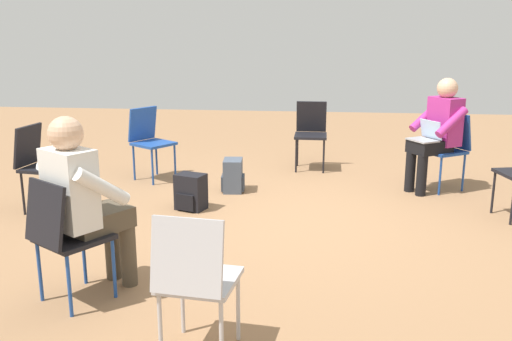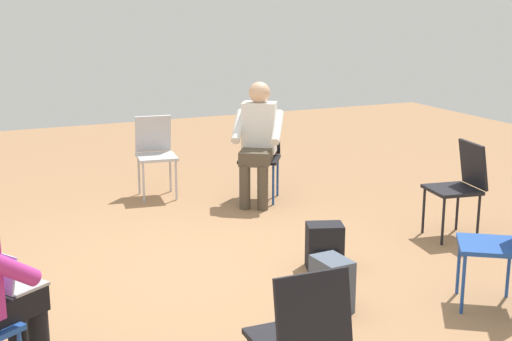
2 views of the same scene
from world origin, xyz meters
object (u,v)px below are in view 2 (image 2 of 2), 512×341
at_px(chair_northeast, 501,238).
at_px(chair_north, 460,182).
at_px(chair_east, 302,336).
at_px(chair_west, 155,150).
at_px(chair_northwest, 260,152).
at_px(backpack_near_laptop_user, 332,287).
at_px(person_in_white, 258,136).
at_px(backpack_by_empty_chair, 324,249).

height_order(chair_northeast, chair_north, same).
xyz_separation_m(chair_northeast, chair_east, (0.72, -1.89, 0.00)).
xyz_separation_m(chair_west, chair_east, (4.41, -0.55, 0.00)).
height_order(chair_north, chair_east, same).
distance_m(chair_northwest, backpack_near_laptop_user, 2.82).
height_order(chair_northeast, person_in_white, person_in_white).
distance_m(chair_northwest, chair_north, 2.14).
height_order(person_in_white, backpack_by_empty_chair, person_in_white).
bearing_deg(chair_north, chair_northwest, 38.74).
bearing_deg(backpack_near_laptop_user, chair_east, -35.97).
bearing_deg(chair_west, backpack_near_laptop_user, 101.90).
xyz_separation_m(chair_northwest, chair_east, (3.86, -1.53, 0.00)).
relative_size(chair_west, chair_east, 1.00).
relative_size(chair_east, backpack_by_empty_chair, 2.36).
bearing_deg(person_in_white, chair_west, -4.78).
relative_size(person_in_white, backpack_near_laptop_user, 3.44).
bearing_deg(chair_northeast, person_in_white, 43.10).
relative_size(chair_west, chair_northwest, 1.00).
bearing_deg(person_in_white, backpack_near_laptop_user, 109.88).
distance_m(chair_northeast, chair_north, 1.47).
xyz_separation_m(chair_east, backpack_near_laptop_user, (-1.15, 0.83, -0.34)).
bearing_deg(chair_east, person_in_white, 69.55).
height_order(chair_north, backpack_by_empty_chair, chair_north).
height_order(person_in_white, backpack_near_laptop_user, person_in_white).
height_order(chair_west, chair_northeast, same).
bearing_deg(chair_east, chair_northeast, 21.55).
bearing_deg(person_in_white, chair_east, 101.98).
height_order(chair_north, person_in_white, person_in_white).
bearing_deg(chair_west, chair_northwest, 157.66).
xyz_separation_m(chair_west, chair_northwest, (0.55, 0.98, 0.00)).
height_order(chair_northwest, backpack_near_laptop_user, chair_northwest).
xyz_separation_m(chair_west, person_in_white, (0.69, 0.88, 0.20)).
height_order(chair_northeast, chair_northwest, same).
bearing_deg(backpack_near_laptop_user, backpack_by_empty_chair, 154.39).
distance_m(chair_north, person_in_white, 2.08).
distance_m(chair_west, backpack_by_empty_chair, 2.68).
distance_m(person_in_white, backpack_near_laptop_user, 2.70).
distance_m(chair_west, chair_north, 3.16).
height_order(chair_west, backpack_near_laptop_user, chair_west).
height_order(chair_west, chair_northwest, same).
height_order(backpack_near_laptop_user, backpack_by_empty_chair, same).
relative_size(chair_east, backpack_near_laptop_user, 2.36).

